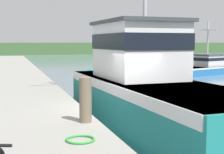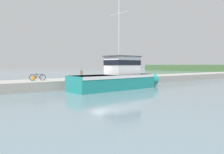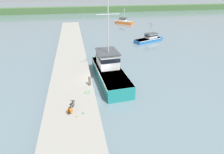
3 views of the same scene
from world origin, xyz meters
TOP-DOWN VIEW (x-y plane):
  - ground_plane at (0.00, 0.00)m, footprint 320.00×320.00m
  - dock_pier at (-3.67, 0.00)m, footprint 4.85×80.00m
  - fishing_boat_main at (1.19, 1.36)m, footprint 3.55×11.87m
  - bicycle_touring at (-3.69, -5.91)m, footprint 0.74×1.61m
  - mooring_post at (-1.59, -1.63)m, footprint 0.29×0.29m
  - hose_coil at (-2.02, -3.10)m, footprint 0.57×0.57m
  - water_bottle_on_curb at (-2.66, -6.58)m, footprint 0.08×0.08m
  - water_bottle_by_bike at (-3.18, -6.95)m, footprint 0.06×0.06m

SIDE VIEW (x-z plane):
  - ground_plane at x=0.00m, z-range 0.00..0.00m
  - dock_pier at x=-3.67m, z-range 0.00..0.97m
  - hose_coil at x=-2.02m, z-range 0.97..1.02m
  - water_bottle_on_curb at x=-2.66m, z-range 0.97..1.15m
  - water_bottle_by_bike at x=-3.18m, z-range 0.97..1.23m
  - bicycle_touring at x=-3.69m, z-range 0.94..1.66m
  - fishing_boat_main at x=1.19m, z-range -3.46..6.16m
  - mooring_post at x=-1.59m, z-range 0.97..2.04m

